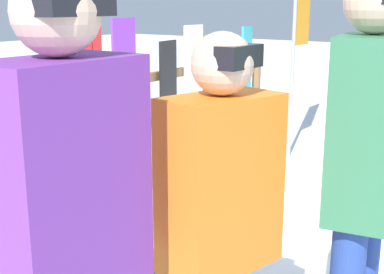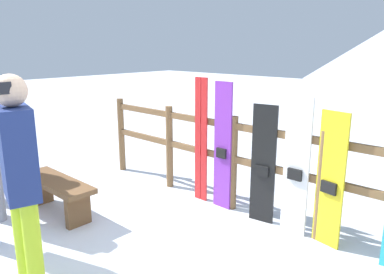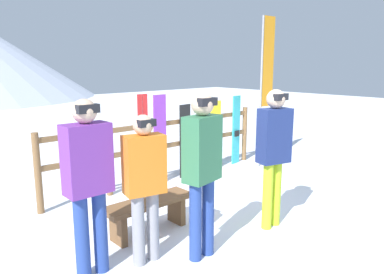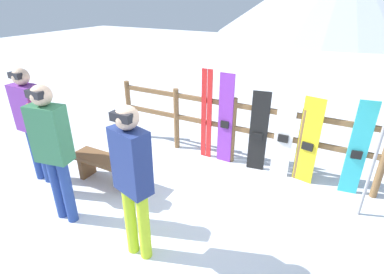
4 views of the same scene
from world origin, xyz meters
TOP-DOWN VIEW (x-y plane):
  - ground_plane at (0.00, 0.00)m, footprint 40.00×40.00m
  - fence at (0.00, 1.82)m, footprint 4.58×0.10m
  - bench at (-1.45, 0.26)m, footprint 1.19×0.36m
  - person_orange at (-1.89, -0.30)m, footprint 0.46×0.32m
  - person_plaid_green at (-1.37, -0.63)m, footprint 0.46×0.30m
  - person_purple at (-2.44, -0.14)m, footprint 0.45×0.25m
  - person_navy at (-0.15, -0.66)m, footprint 0.45×0.32m
  - ski_pair_red at (-0.48, 1.76)m, footprint 0.20×0.02m
  - snowboard_purple at (-0.12, 1.76)m, footprint 0.26×0.06m
  - snowboard_black_stripe at (0.46, 1.76)m, footprint 0.29×0.09m
  - snowboard_white at (0.86, 1.76)m, footprint 0.29×0.05m
  - snowboard_yellow at (1.23, 1.76)m, footprint 0.30×0.10m
  - snowboard_cyan at (1.89, 1.76)m, footprint 0.26×0.08m

SIDE VIEW (x-z plane):
  - ground_plane at x=0.00m, z-range 0.00..0.00m
  - bench at x=-1.45m, z-range 0.10..0.53m
  - snowboard_black_stripe at x=0.46m, z-range 0.00..1.37m
  - fence at x=0.00m, z-range 0.10..1.27m
  - snowboard_yellow at x=1.23m, z-range 0.00..1.38m
  - snowboard_cyan at x=1.89m, z-range 0.00..1.45m
  - snowboard_white at x=0.86m, z-range 0.00..1.49m
  - snowboard_purple at x=-0.12m, z-range 0.00..1.58m
  - ski_pair_red at x=-0.48m, z-range 0.00..1.61m
  - person_orange at x=-1.89m, z-range 0.13..1.74m
  - person_purple at x=-2.44m, z-range 0.15..1.95m
  - person_navy at x=-0.15m, z-range 0.17..1.97m
  - person_plaid_green at x=-1.37m, z-range 0.16..1.99m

